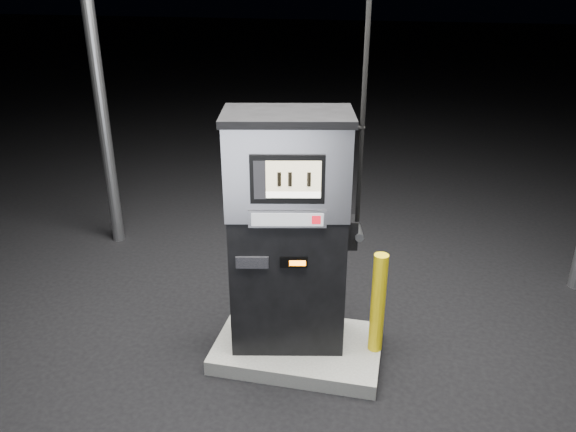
# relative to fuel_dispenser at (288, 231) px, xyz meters

# --- Properties ---
(ground) EXTENTS (80.00, 80.00, 0.00)m
(ground) POSITION_rel_fuel_dispenser_xyz_m (0.11, -0.05, -1.31)
(ground) COLOR black
(ground) RESTS_ON ground
(pump_island) EXTENTS (1.60, 1.00, 0.15)m
(pump_island) POSITION_rel_fuel_dispenser_xyz_m (0.11, -0.05, -1.24)
(pump_island) COLOR slate
(pump_island) RESTS_ON ground
(fuel_dispenser) EXTENTS (1.31, 0.89, 4.70)m
(fuel_dispenser) POSITION_rel_fuel_dispenser_xyz_m (0.00, 0.00, 0.00)
(fuel_dispenser) COLOR black
(fuel_dispenser) RESTS_ON pump_island
(bollard_left) EXTENTS (0.11, 0.11, 0.78)m
(bollard_left) POSITION_rel_fuel_dispenser_xyz_m (-0.44, 0.14, -0.78)
(bollard_left) COLOR yellow
(bollard_left) RESTS_ON pump_island
(bollard_right) EXTENTS (0.15, 0.15, 1.02)m
(bollard_right) POSITION_rel_fuel_dispenser_xyz_m (0.85, 0.00, -0.66)
(bollard_right) COLOR yellow
(bollard_right) RESTS_ON pump_island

